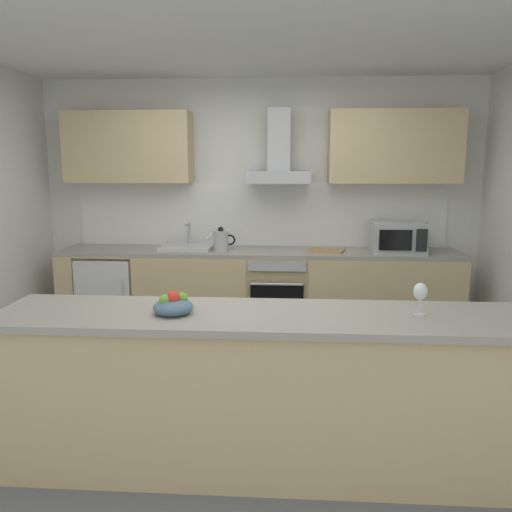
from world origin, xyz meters
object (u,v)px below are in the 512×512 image
Objects in this scene: fruit_bowl at (173,306)px; sink at (187,247)px; oven at (278,294)px; refrigerator at (112,294)px; kettle at (221,240)px; range_hood at (279,160)px; microwave at (398,237)px; chopping_board at (326,251)px; wine_glass at (420,293)px.

sink is at bearing 99.65° from fruit_bowl.
fruit_bowl is (-0.52, -2.32, 0.52)m from oven.
oven is 1.70m from refrigerator.
sink reaches higher than kettle.
kettle is 0.40× the size of range_hood.
microwave is 1.00× the size of sink.
kettle is (0.35, -0.04, 0.08)m from sink.
wine_glass is at bearing -81.07° from chopping_board.
sink reaches higher than wine_glass.
range_hood is at bearing 16.19° from kettle.
wine_glass is at bearing -98.59° from microwave.
chopping_board is at bearing -1.44° from sink.
microwave is 1.72m from kettle.
wine_glass is (-0.34, -2.23, 0.01)m from microwave.
kettle is 0.85× the size of chopping_board.
sink is 2.81× the size of wine_glass.
sink is at bearing 127.43° from wine_glass.
range_hood reaches higher than fruit_bowl.
microwave is 1.47× the size of chopping_board.
refrigerator is at bearing 178.44° from kettle.
microwave is (1.16, -0.03, 0.59)m from oven.
range_hood reaches higher than refrigerator.
fruit_bowl is (-1.34, -0.06, -0.08)m from wine_glass.
kettle is (1.14, -0.03, 0.58)m from refrigerator.
microwave is 2.84m from fruit_bowl.
microwave is 0.70m from chopping_board.
fruit_bowl is (0.04, -2.28, -0.02)m from kettle.
kettle is at bearing -7.25° from sink.
wine_glass is (1.38, -2.22, 0.06)m from kettle.
fruit_bowl is at bearing -88.88° from kettle.
oven is 1.60× the size of microwave.
wine_glass is 2.26m from chopping_board.
sink is (0.79, 0.01, 0.50)m from refrigerator.
chopping_board is at bearing 66.69° from fruit_bowl.
sink is 1.38m from chopping_board.
fruit_bowl is at bearing -80.35° from sink.
kettle is (-1.72, -0.01, -0.04)m from microwave.
chopping_board is (0.47, -0.15, -0.88)m from range_hood.
sink is (-2.07, 0.04, -0.12)m from microwave.
sink is at bearing 178.92° from microwave.
chopping_board is (0.99, 2.29, -0.07)m from fruit_bowl.
kettle is 1.62× the size of wine_glass.
fruit_bowl is at bearing -62.93° from refrigerator.
sink is at bearing 178.56° from chopping_board.
microwave reaches higher than fruit_bowl.
sink is 1.26m from range_hood.
chopping_board is (-0.69, 0.00, -0.14)m from microwave.
oven is at bearing 110.01° from wine_glass.
range_hood is at bearing 109.00° from wine_glass.
refrigerator is 2.92m from microwave.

